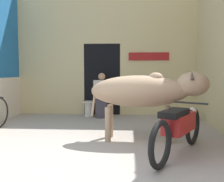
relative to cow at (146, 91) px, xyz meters
name	(u,v)px	position (x,y,z in m)	size (l,w,h in m)	color
ground_plane	(77,166)	(-1.02, -1.41, -0.92)	(30.00, 30.00, 0.00)	#9E9389
wall_back_with_doorway	(105,57)	(-1.06, 3.11, 0.79)	(5.26, 0.93, 3.99)	#D1BC84
cow	(146,91)	(0.00, 0.00, 0.00)	(2.18, 0.72, 1.32)	tan
motorcycle_near	(179,127)	(0.45, -0.83, -0.48)	(1.10, 1.84, 0.77)	black
shopkeeper_seated	(102,94)	(-1.09, 2.38, -0.27)	(0.44, 0.33, 1.24)	#3D3842
plastic_stool	(89,108)	(-1.46, 2.51, -0.69)	(0.36, 0.36, 0.44)	beige
bucket	(189,117)	(1.22, 1.87, -0.79)	(0.26, 0.26, 0.26)	#A8A8B2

